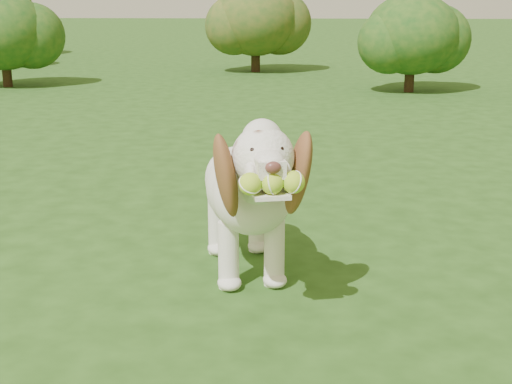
{
  "coord_description": "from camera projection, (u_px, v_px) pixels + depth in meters",
  "views": [
    {
      "loc": [
        -0.29,
        -3.99,
        1.4
      ],
      "look_at": [
        -0.47,
        -0.83,
        0.52
      ],
      "focal_mm": 50.0,
      "sensor_mm": 36.0,
      "label": 1
    }
  ],
  "objects": [
    {
      "name": "dog",
      "position": [
        247.0,
        187.0,
        3.56
      ],
      "size": [
        0.65,
        1.37,
        0.89
      ],
      "rotation": [
        0.0,
        0.0,
        0.22
      ],
      "color": "silver",
      "rests_on": "ground"
    },
    {
      "name": "shrub_a",
      "position": [
        3.0,
        31.0,
        10.97
      ],
      "size": [
        1.4,
        1.4,
        1.45
      ],
      "color": "#382314",
      "rests_on": "ground"
    },
    {
      "name": "shrub_c",
      "position": [
        412.0,
        34.0,
        10.38
      ],
      "size": [
        1.38,
        1.38,
        1.43
      ],
      "color": "#382314",
      "rests_on": "ground"
    },
    {
      "name": "shrub_b",
      "position": [
        256.0,
        19.0,
        13.07
      ],
      "size": [
        1.59,
        1.59,
        1.65
      ],
      "color": "#382314",
      "rests_on": "ground"
    },
    {
      "name": "ground",
      "position": [
        344.0,
        241.0,
        4.2
      ],
      "size": [
        80.0,
        80.0,
        0.0
      ],
      "primitive_type": "plane",
      "color": "#214112",
      "rests_on": "ground"
    }
  ]
}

